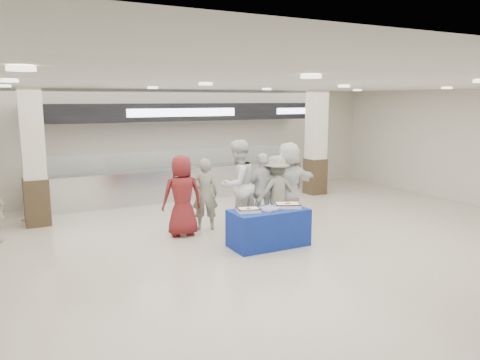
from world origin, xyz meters
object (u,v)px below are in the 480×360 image
cupcake_tray (270,209)px  sheet_cake_left (248,210)px  civilian_maroon (182,196)px  soldier_b (276,192)px  sheet_cake_right (288,205)px  chef_tall (238,185)px  display_table (269,228)px  civilian_white (288,183)px  soldier_a (205,194)px  chef_short (263,190)px

cupcake_tray → sheet_cake_left: bearing=171.1°
civilian_maroon → soldier_b: (2.16, -0.33, -0.05)m
sheet_cake_right → civilian_maroon: (-1.71, 1.50, 0.08)m
cupcake_tray → chef_tall: (0.03, 1.47, 0.24)m
sheet_cake_left → cupcake_tray: bearing=-8.9°
cupcake_tray → display_table: bearing=97.1°
display_table → civilian_white: 1.93m
display_table → soldier_b: (0.90, 1.17, 0.45)m
sheet_cake_left → soldier_b: bearing=40.3°
soldier_a → sheet_cake_right: bearing=141.0°
civilian_maroon → civilian_white: civilian_white is taller
cupcake_tray → soldier_a: bearing=110.3°
sheet_cake_right → chef_tall: size_ratio=0.30×
sheet_cake_left → civilian_maroon: civilian_maroon is taller
sheet_cake_left → chef_tall: (0.48, 1.40, 0.22)m
sheet_cake_right → soldier_a: size_ratio=0.38×
soldier_b → chef_short: bearing=-30.3°
civilian_white → sheet_cake_right: bearing=49.6°
display_table → soldier_a: soldier_a is taller
civilian_maroon → chef_short: civilian_maroon is taller
sheet_cake_left → civilian_white: size_ratio=0.25×
sheet_cake_right → soldier_b: size_ratio=0.37×
sheet_cake_right → soldier_a: 2.03m
display_table → civilian_white: bearing=44.8°
chef_tall → soldier_b: (0.86, -0.26, -0.19)m
cupcake_tray → civilian_maroon: civilian_maroon is taller
sheet_cake_left → civilian_white: (1.76, 1.26, 0.17)m
sheet_cake_left → chef_short: chef_short is taller
soldier_b → display_table: bearing=51.1°
cupcake_tray → chef_short: 1.50m
chef_tall → civilian_maroon: bearing=-23.7°
cupcake_tray → civilian_white: (1.31, 1.33, 0.19)m
cupcake_tray → chef_short: chef_short is taller
sheet_cake_left → cupcake_tray: size_ratio=1.21×
display_table → chef_short: chef_short is taller
soldier_a → soldier_b: size_ratio=0.98×
civilian_maroon → civilian_white: 2.58m
civilian_maroon → soldier_b: civilian_maroon is taller
civilian_white → display_table: bearing=38.0°
civilian_white → chef_tall: bearing=-12.6°
civilian_maroon → soldier_a: 0.66m
civilian_maroon → civilian_white: size_ratio=0.90×
cupcake_tray → chef_tall: size_ratio=0.20×
chef_short → civilian_maroon: bearing=2.0°
display_table → civilian_white: (1.31, 1.29, 0.60)m
civilian_maroon → sheet_cake_right: bearing=145.5°
soldier_a → chef_short: chef_short is taller
sheet_cake_left → civilian_maroon: size_ratio=0.28×
civilian_maroon → soldier_b: 2.19m
cupcake_tray → soldier_b: (0.89, 1.21, 0.05)m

